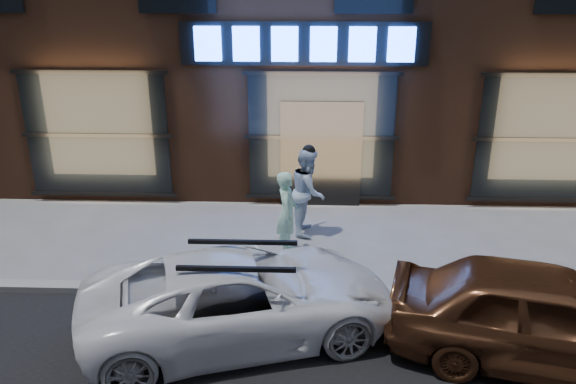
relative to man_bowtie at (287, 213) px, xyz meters
name	(u,v)px	position (x,y,z in m)	size (l,w,h in m)	color
ground	(324,295)	(0.66, -1.53, -0.81)	(90.00, 90.00, 0.00)	slate
curb	(324,292)	(0.66, -1.53, -0.75)	(60.00, 0.25, 0.12)	gray
man_bowtie	(287,213)	(0.00, 0.00, 0.00)	(0.59, 0.39, 1.61)	#ABE1C9
man_cap	(308,191)	(0.39, 0.94, 0.08)	(0.86, 0.67, 1.77)	silver
white_suv	(241,297)	(-0.56, -2.63, -0.18)	(2.07, 4.50, 1.25)	white
gold_sedan	(546,317)	(3.56, -3.11, -0.10)	(1.66, 4.13, 1.41)	brown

